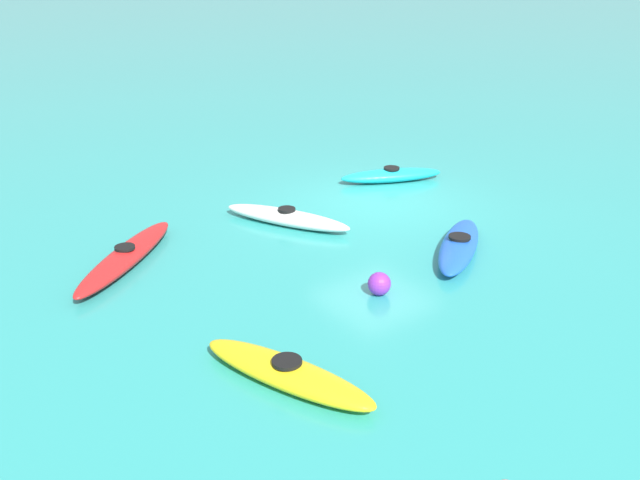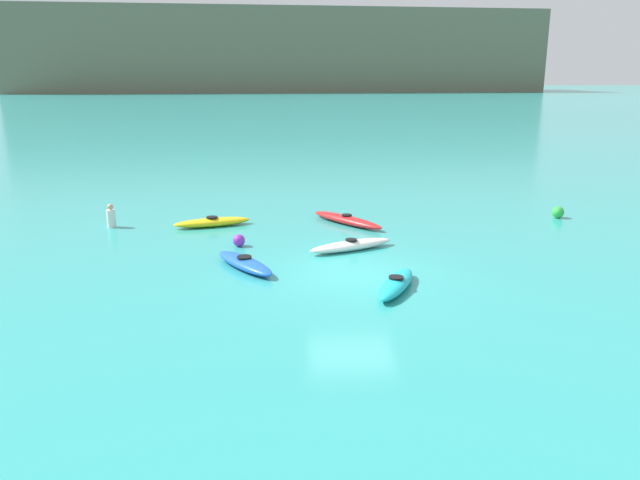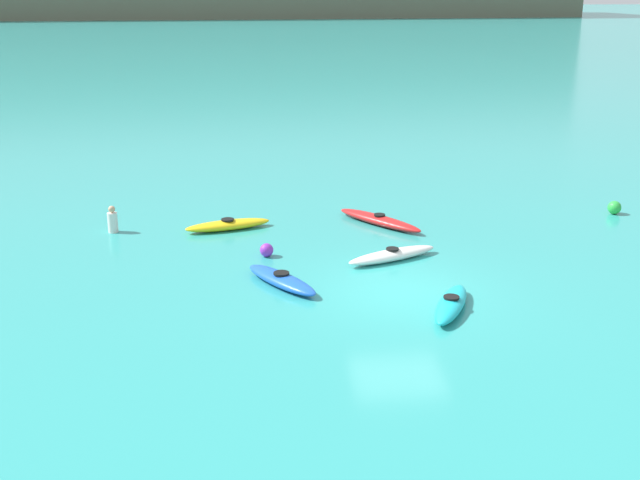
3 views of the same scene
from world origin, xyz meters
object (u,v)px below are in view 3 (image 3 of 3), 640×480
Objects in this scene: kayak_cyan at (451,304)px; kayak_blue at (281,280)px; person_near_shore at (113,221)px; kayak_white at (392,255)px; buoy_purple at (267,250)px; buoy_green at (614,208)px; kayak_red at (379,220)px; kayak_yellow at (228,225)px.

kayak_blue is at bearing 153.99° from kayak_cyan.
person_near_shore is (-9.38, 7.17, 0.22)m from kayak_cyan.
buoy_purple is at bearing 170.47° from kayak_white.
kayak_cyan is 5.68× the size of buoy_green.
kayak_white is 9.20m from person_near_shore.
kayak_red and kayak_white have the same top height.
person_near_shore is (-4.91, 2.79, 0.19)m from buoy_purple.
buoy_purple reaches higher than kayak_blue.
kayak_white is (-0.84, 3.77, -0.00)m from kayak_cyan.
person_near_shore is at bearing -177.22° from buoy_green.
kayak_yellow is at bearing 113.95° from buoy_purple.
buoy_green is (8.51, 4.23, 0.07)m from kayak_white.
person_near_shore is at bearing 142.61° from kayak_cyan.
kayak_red is 4.79m from buoy_purple.
kayak_red is 7.74× the size of buoy_purple.
buoy_green is at bearing 46.17° from kayak_cyan.
kayak_red is (-0.68, 7.32, -0.00)m from kayak_cyan.
kayak_red is 8.70m from person_near_shore.
kayak_cyan is 6.25m from buoy_purple.
kayak_yellow and kayak_white have the same top height.
kayak_white is at bearing -153.59° from buoy_green.
person_near_shore reaches higher than kayak_cyan.
buoy_green reaches higher than kayak_yellow.
buoy_green is (12.14, 3.62, 0.03)m from buoy_purple.
kayak_blue and kayak_white have the same top height.
kayak_red is 3.55m from kayak_white.
person_near_shore reaches higher than kayak_white.
kayak_white is 7.27× the size of buoy_purple.
kayak_blue and kayak_red have the same top height.
kayak_blue is 7.39m from person_near_shore.
kayak_blue is 2.41m from buoy_purple.
kayak_red is 5.02m from kayak_yellow.
kayak_cyan is at bearing -133.83° from buoy_green.
kayak_red is at bearing -175.39° from buoy_green.
person_near_shore is (-8.70, -0.15, 0.22)m from kayak_red.
buoy_purple is at bearing -142.13° from kayak_red.
buoy_purple reaches higher than kayak_yellow.
kayak_yellow is at bearing -176.39° from buoy_green.
buoy_green is at bearing 26.98° from kayak_blue.
person_near_shore is at bearing 135.62° from kayak_blue.
kayak_yellow is at bearing 145.18° from kayak_white.
kayak_red is 6.71× the size of buoy_green.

